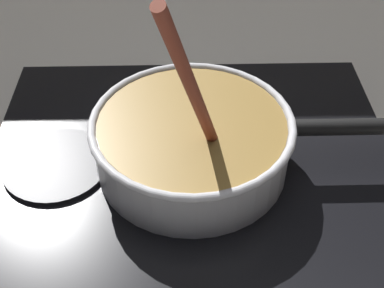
% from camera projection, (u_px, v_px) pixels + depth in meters
% --- Properties ---
extents(ground, '(2.40, 1.60, 0.04)m').
position_uv_depth(ground, '(217.00, 277.00, 0.61)').
color(ground, beige).
extents(hob_plate, '(0.56, 0.48, 0.01)m').
position_uv_depth(hob_plate, '(192.00, 167.00, 0.71)').
color(hob_plate, black).
rests_on(hob_plate, ground).
extents(burner_ring, '(0.21, 0.21, 0.01)m').
position_uv_depth(burner_ring, '(192.00, 161.00, 0.70)').
color(burner_ring, '#592D0C').
rests_on(burner_ring, hob_plate).
extents(spare_burner, '(0.14, 0.14, 0.01)m').
position_uv_depth(spare_burner, '(56.00, 164.00, 0.70)').
color(spare_burner, '#262628').
rests_on(spare_burner, hob_plate).
extents(cooking_pan, '(0.42, 0.27, 0.30)m').
position_uv_depth(cooking_pan, '(193.00, 141.00, 0.67)').
color(cooking_pan, silver).
rests_on(cooking_pan, hob_plate).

